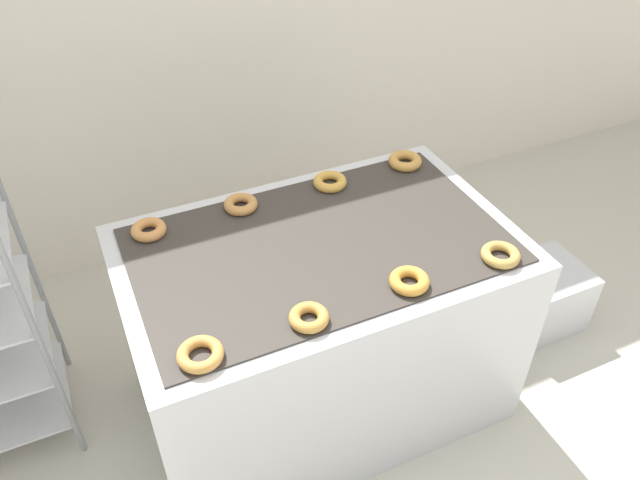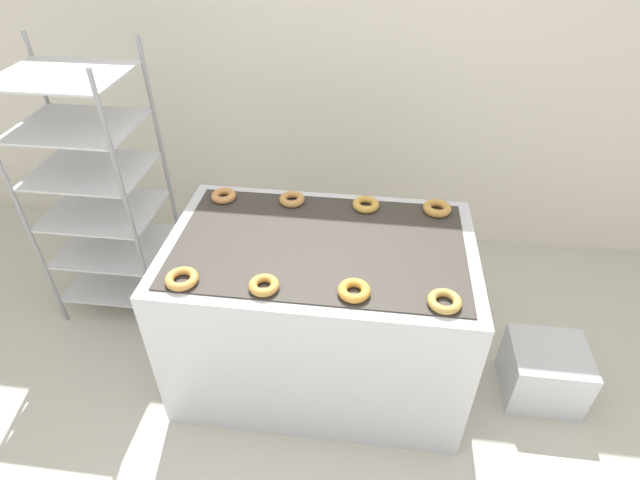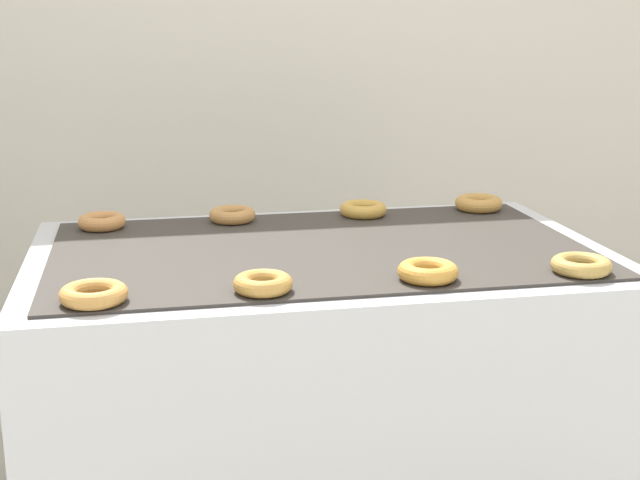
{
  "view_description": "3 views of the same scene",
  "coord_description": "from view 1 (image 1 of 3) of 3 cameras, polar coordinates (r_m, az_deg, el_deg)",
  "views": [
    {
      "loc": [
        -0.75,
        -0.92,
        2.4
      ],
      "look_at": [
        0.0,
        0.72,
        0.93
      ],
      "focal_mm": 35.0,
      "sensor_mm": 36.0,
      "label": 1
    },
    {
      "loc": [
        0.24,
        -1.16,
        2.38
      ],
      "look_at": [
        0.0,
        0.72,
        0.93
      ],
      "focal_mm": 28.0,
      "sensor_mm": 36.0,
      "label": 2
    },
    {
      "loc": [
        -0.44,
        -1.49,
        1.52
      ],
      "look_at": [
        0.0,
        0.72,
        0.93
      ],
      "focal_mm": 50.0,
      "sensor_mm": 36.0,
      "label": 3
    }
  ],
  "objects": [
    {
      "name": "donut_near_midleft",
      "position": [
        2.03,
        -1.02,
        -7.1
      ],
      "size": [
        0.13,
        0.13,
        0.04
      ],
      "primitive_type": "torus",
      "color": "#C28C3E",
      "rests_on": "fryer_machine"
    },
    {
      "name": "donut_far_midleft",
      "position": [
        2.53,
        -7.26,
        3.26
      ],
      "size": [
        0.14,
        0.14,
        0.04
      ],
      "primitive_type": "torus",
      "color": "#BD8244",
      "rests_on": "fryer_machine"
    },
    {
      "name": "wall_back",
      "position": [
        3.3,
        -10.9,
        20.73
      ],
      "size": [
        8.0,
        0.05,
        2.8
      ],
      "color": "silver",
      "rests_on": "ground_plane"
    },
    {
      "name": "donut_far_left",
      "position": [
        2.47,
        -15.39,
        0.91
      ],
      "size": [
        0.13,
        0.13,
        0.04
      ],
      "primitive_type": "torus",
      "color": "#CA8647",
      "rests_on": "fryer_machine"
    },
    {
      "name": "donut_near_left",
      "position": [
        1.97,
        -10.89,
        -10.23
      ],
      "size": [
        0.15,
        0.15,
        0.04
      ],
      "primitive_type": "torus",
      "color": "#CD8F43",
      "rests_on": "fryer_machine"
    },
    {
      "name": "donut_far_midright",
      "position": [
        2.64,
        0.92,
        5.36
      ],
      "size": [
        0.14,
        0.14,
        0.04
      ],
      "primitive_type": "torus",
      "color": "gold",
      "rests_on": "fryer_machine"
    },
    {
      "name": "donut_far_right",
      "position": [
        2.81,
        7.79,
        7.18
      ],
      "size": [
        0.15,
        0.15,
        0.04
      ],
      "primitive_type": "torus",
      "color": "#C38B3F",
      "rests_on": "fryer_machine"
    },
    {
      "name": "donut_near_right",
      "position": [
        2.36,
        16.17,
        -1.31
      ],
      "size": [
        0.14,
        0.14,
        0.04
      ],
      "primitive_type": "torus",
      "color": "#BA9347",
      "rests_on": "fryer_machine"
    },
    {
      "name": "fryer_machine",
      "position": [
        2.65,
        0.01,
        -8.03
      ],
      "size": [
        1.5,
        0.94,
        0.91
      ],
      "color": "silver",
      "rests_on": "ground_plane"
    },
    {
      "name": "donut_near_midright",
      "position": [
        2.18,
        8.17,
        -3.72
      ],
      "size": [
        0.14,
        0.14,
        0.04
      ],
      "primitive_type": "torus",
      "color": "gold",
      "rests_on": "fryer_machine"
    },
    {
      "name": "glaze_bin",
      "position": [
        3.4,
        19.49,
        -4.83
      ],
      "size": [
        0.4,
        0.36,
        0.34
      ],
      "color": "silver",
      "rests_on": "ground_plane"
    }
  ]
}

